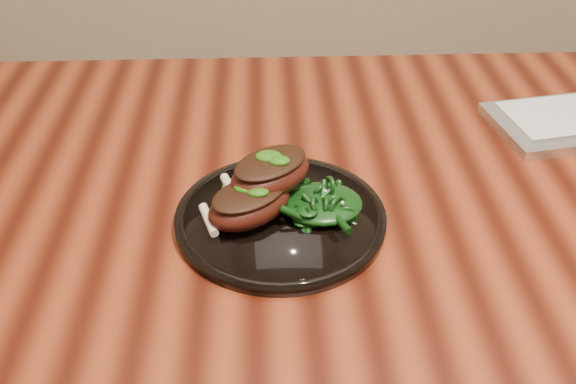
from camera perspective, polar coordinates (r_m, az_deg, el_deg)
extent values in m
cube|color=#340E06|center=(0.86, 19.99, -0.61)|extent=(1.60, 0.80, 0.04)
cylinder|color=#33160B|center=(1.37, -19.67, -5.49)|extent=(0.06, 0.06, 0.71)
cylinder|color=black|center=(0.74, -0.66, -2.34)|extent=(0.24, 0.24, 0.01)
torus|color=black|center=(0.74, -0.67, -2.23)|extent=(0.24, 0.24, 0.01)
cylinder|color=black|center=(0.73, -0.67, -2.07)|extent=(0.16, 0.16, 0.00)
ellipsoid|color=#3C120B|center=(0.71, -3.43, -1.15)|extent=(0.12, 0.12, 0.04)
ellipsoid|color=black|center=(0.70, -3.47, -0.12)|extent=(0.11, 0.10, 0.01)
cylinder|color=beige|center=(0.71, -7.07, -2.46)|extent=(0.02, 0.05, 0.01)
ellipsoid|color=#154907|center=(0.70, -3.49, 0.28)|extent=(0.03, 0.02, 0.01)
ellipsoid|color=#3C120B|center=(0.73, -1.56, 1.59)|extent=(0.12, 0.12, 0.04)
ellipsoid|color=black|center=(0.72, -1.58, 2.64)|extent=(0.11, 0.10, 0.01)
cylinder|color=beige|center=(0.72, -5.12, 0.26)|extent=(0.03, 0.05, 0.01)
ellipsoid|color=#154907|center=(0.72, -1.59, 3.04)|extent=(0.03, 0.02, 0.01)
ellipsoid|color=#154907|center=(0.77, -3.03, 0.53)|extent=(0.08, 0.05, 0.00)
ellipsoid|color=black|center=(0.73, 3.03, -1.01)|extent=(0.09, 0.08, 0.02)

